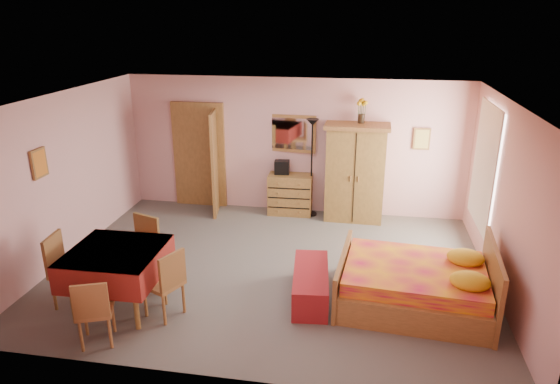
% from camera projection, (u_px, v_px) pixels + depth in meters
% --- Properties ---
extents(floor, '(6.50, 6.50, 0.00)m').
position_uv_depth(floor, '(270.00, 268.00, 7.69)').
color(floor, '#6A635D').
rests_on(floor, ground).
extents(ceiling, '(6.50, 6.50, 0.00)m').
position_uv_depth(ceiling, '(269.00, 99.00, 6.81)').
color(ceiling, brown).
rests_on(ceiling, wall_back).
extents(wall_back, '(6.50, 0.10, 2.60)m').
position_uv_depth(wall_back, '(294.00, 146.00, 9.57)').
color(wall_back, '#D99D9D').
rests_on(wall_back, floor).
extents(wall_front, '(6.50, 0.10, 2.60)m').
position_uv_depth(wall_front, '(222.00, 271.00, 4.93)').
color(wall_front, '#D99D9D').
rests_on(wall_front, floor).
extents(wall_left, '(0.10, 5.00, 2.60)m').
position_uv_depth(wall_left, '(65.00, 177.00, 7.77)').
color(wall_left, '#D99D9D').
rests_on(wall_left, floor).
extents(wall_right, '(0.10, 5.00, 2.60)m').
position_uv_depth(wall_right, '(506.00, 202.00, 6.73)').
color(wall_right, '#D99D9D').
rests_on(wall_right, floor).
extents(doorway, '(1.06, 0.12, 2.15)m').
position_uv_depth(doorway, '(200.00, 156.00, 9.94)').
color(doorway, '#9E6B35').
rests_on(doorway, floor).
extents(window, '(0.08, 1.40, 1.95)m').
position_uv_depth(window, '(485.00, 166.00, 7.80)').
color(window, white).
rests_on(window, wall_right).
extents(picture_left, '(0.04, 0.32, 0.42)m').
position_uv_depth(picture_left, '(39.00, 163.00, 7.07)').
color(picture_left, orange).
rests_on(picture_left, wall_left).
extents(picture_back, '(0.30, 0.04, 0.40)m').
position_uv_depth(picture_back, '(422.00, 139.00, 9.08)').
color(picture_back, '#D8BF59').
rests_on(picture_back, wall_back).
extents(chest_of_drawers, '(0.85, 0.44, 0.79)m').
position_uv_depth(chest_of_drawers, '(290.00, 194.00, 9.67)').
color(chest_of_drawers, olive).
rests_on(chest_of_drawers, floor).
extents(wall_mirror, '(0.91, 0.12, 0.72)m').
position_uv_depth(wall_mirror, '(292.00, 134.00, 9.48)').
color(wall_mirror, silver).
rests_on(wall_mirror, wall_back).
extents(stereo, '(0.30, 0.23, 0.26)m').
position_uv_depth(stereo, '(282.00, 167.00, 9.57)').
color(stereo, black).
rests_on(stereo, chest_of_drawers).
extents(floor_lamp, '(0.30, 0.30, 1.88)m').
position_uv_depth(floor_lamp, '(312.00, 168.00, 9.43)').
color(floor_lamp, black).
rests_on(floor_lamp, floor).
extents(wardrobe, '(1.18, 0.62, 1.83)m').
position_uv_depth(wardrobe, '(355.00, 173.00, 9.24)').
color(wardrobe, olive).
rests_on(wardrobe, floor).
extents(sunflower_vase, '(0.18, 0.18, 0.44)m').
position_uv_depth(sunflower_vase, '(362.00, 111.00, 8.95)').
color(sunflower_vase, gold).
rests_on(sunflower_vase, wardrobe).
extents(bed, '(2.12, 1.73, 0.92)m').
position_uv_depth(bed, '(415.00, 273.00, 6.60)').
color(bed, '#BE123E').
rests_on(bed, floor).
extents(bench, '(0.59, 1.30, 0.42)m').
position_uv_depth(bench, '(311.00, 284.00, 6.82)').
color(bench, maroon).
rests_on(bench, floor).
extents(dining_table, '(1.18, 1.18, 0.85)m').
position_uv_depth(dining_table, '(119.00, 279.00, 6.53)').
color(dining_table, maroon).
rests_on(dining_table, floor).
extents(chair_south, '(0.51, 0.51, 0.87)m').
position_uv_depth(chair_south, '(95.00, 310.00, 5.83)').
color(chair_south, '#AC6C3A').
rests_on(chair_south, floor).
extents(chair_north, '(0.57, 0.57, 0.99)m').
position_uv_depth(chair_north, '(139.00, 252.00, 7.11)').
color(chair_north, '#B1763B').
rests_on(chair_north, floor).
extents(chair_west, '(0.49, 0.49, 0.99)m').
position_uv_depth(chair_west, '(71.00, 270.00, 6.61)').
color(chair_west, '#A16B36').
rests_on(chair_west, floor).
extents(chair_east, '(0.56, 0.56, 0.93)m').
position_uv_depth(chair_east, '(163.00, 283.00, 6.36)').
color(chair_east, '#A56E38').
rests_on(chair_east, floor).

